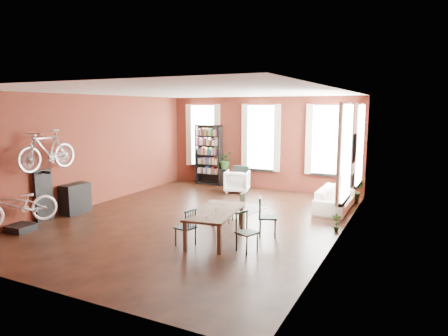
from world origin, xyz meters
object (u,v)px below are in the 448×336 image
Objects in this scene: bookshelf at (209,155)px; bike_trainer at (21,228)px; plant_stand at (224,177)px; dining_chair_d at (268,217)px; console_table at (75,198)px; bicycle_floor at (16,187)px; dining_table at (216,225)px; cream_sofa at (335,195)px; dining_chair_a at (185,227)px; dining_chair_c at (247,232)px; white_armchair at (237,180)px; dining_chair_b at (236,207)px.

bookshelf is 7.13m from bike_trainer.
dining_chair_d is at bearing -54.24° from plant_stand.
console_table is 5.54m from plant_stand.
bookshelf reaches higher than bicycle_floor.
console_table is at bearing -103.83° from bookshelf.
dining_table is 4.63m from bicycle_floor.
dining_chair_a is at bearing 153.40° from cream_sofa.
dining_chair_c reaches higher than dining_table.
dining_chair_d is at bearing 107.76° from white_armchair.
cream_sofa is 4.63m from plant_stand.
dining_chair_a is 5.41m from white_armchair.
cream_sofa reaches higher than bike_trainer.
plant_stand is (-4.31, 1.70, -0.10)m from cream_sofa.
white_armchair is at bearing 49.25° from dining_chair_c.
console_table is at bearing 42.38° from white_armchair.
dining_table is 2.39× the size of dining_chair_c.
cream_sofa is 3.37× the size of plant_stand.
bookshelf is at bearing 76.17° from console_table.
dining_table is at bearing 94.08° from white_armchair.
white_armchair is (-1.48, 3.31, 0.01)m from dining_chair_b.
dining_chair_d is at bearing 52.55° from dining_chair_b.
dining_chair_d is at bearing 26.37° from dining_table.
bike_trainer is at bearing 124.86° from dining_chair_c.
dining_chair_c reaches higher than plant_stand.
dining_chair_d is (1.06, -0.64, 0.05)m from dining_chair_b.
plant_stand is (0.64, 0.00, -0.79)m from bookshelf.
bike_trainer is at bearing 93.73° from dining_chair_d.
dining_table is at bearing -65.42° from plant_stand.
console_table is at bearing 112.00° from bicycle_floor.
white_armchair is 1.53× the size of bike_trainer.
dining_chair_b is at bearing 53.05° from bicycle_floor.
console_table is at bearing -110.29° from plant_stand.
bookshelf is (-4.03, 5.84, 0.71)m from dining_chair_c.
dining_chair_b is (0.26, 1.96, -0.00)m from dining_chair_a.
console_table reaches higher than plant_stand.
dining_chair_d is at bearing 164.01° from cream_sofa.
cream_sofa is (3.42, -0.89, 0.01)m from white_armchair.
dining_table is at bearing 38.51° from bicycle_floor.
dining_chair_c is (1.28, 0.24, 0.00)m from dining_chair_a.
dining_chair_b reaches higher than dining_table.
dining_chair_d reaches higher than dining_chair_b.
dining_chair_d is 5.70m from bike_trainer.
console_table is at bearing -81.92° from dining_chair_b.
console_table is at bearing -89.34° from dining_chair_a.
dining_table is 1.00m from dining_chair_c.
dining_chair_d is (0.94, 0.67, 0.12)m from dining_table.
cream_sofa reaches higher than console_table.
dining_chair_b is 0.97× the size of white_armchair.
dining_table is 4.89m from white_armchair.
bicycle_floor reaches higher than console_table.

